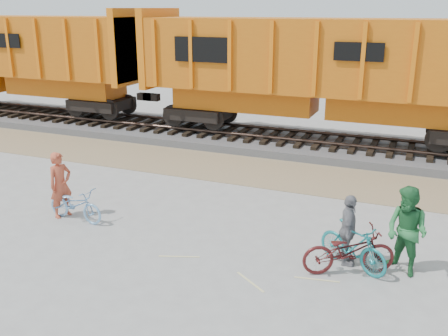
{
  "coord_description": "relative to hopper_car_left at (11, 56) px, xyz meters",
  "views": [
    {
      "loc": [
        3.67,
        -9.46,
        5.2
      ],
      "look_at": [
        -0.89,
        1.5,
        1.37
      ],
      "focal_mm": 40.0,
      "sensor_mm": 36.0,
      "label": 1
    }
  ],
  "objects": [
    {
      "name": "bicycle_blue",
      "position": [
        10.7,
        -9.05,
        -2.57
      ],
      "size": [
        1.7,
        0.71,
        0.87
      ],
      "primitive_type": "imported",
      "rotation": [
        0.0,
        0.0,
        1.49
      ],
      "color": "#7BAFDD",
      "rests_on": "ground"
    },
    {
      "name": "person_woman",
      "position": [
        17.45,
        -8.69,
        -2.23
      ],
      "size": [
        0.51,
        0.95,
        1.54
      ],
      "primitive_type": "imported",
      "rotation": [
        0.0,
        0.0,
        1.73
      ],
      "color": "slate",
      "rests_on": "ground"
    },
    {
      "name": "bicycle_maroon",
      "position": [
        17.55,
        -9.09,
        -2.51
      ],
      "size": [
        1.99,
        1.44,
        1.0
      ],
      "primitive_type": "imported",
      "rotation": [
        0.0,
        0.0,
        2.03
      ],
      "color": "#4A1615",
      "rests_on": "ground"
    },
    {
      "name": "gravel_strip",
      "position": [
        15.04,
        -3.5,
        -3.0
      ],
      "size": [
        120.0,
        3.0,
        0.02
      ],
      "primitive_type": "cube",
      "color": "#9A845F",
      "rests_on": "ground"
    },
    {
      "name": "hopper_car_left",
      "position": [
        0.0,
        0.0,
        0.0
      ],
      "size": [
        14.0,
        3.13,
        4.65
      ],
      "color": "black",
      "rests_on": "track"
    },
    {
      "name": "ground",
      "position": [
        15.04,
        -9.0,
        -3.01
      ],
      "size": [
        120.0,
        120.0,
        0.0
      ],
      "primitive_type": "plane",
      "color": "#9E9E99",
      "rests_on": "ground"
    },
    {
      "name": "hopper_car_center",
      "position": [
        15.0,
        0.0,
        0.0
      ],
      "size": [
        14.0,
        3.13,
        4.65
      ],
      "color": "black",
      "rests_on": "track"
    },
    {
      "name": "bicycle_teal",
      "position": [
        17.59,
        -8.83,
        -2.5
      ],
      "size": [
        1.69,
        1.22,
        1.0
      ],
      "primitive_type": "imported",
      "rotation": [
        0.0,
        0.0,
        1.07
      ],
      "color": "#18787D",
      "rests_on": "ground"
    },
    {
      "name": "track",
      "position": [
        15.04,
        0.0,
        -2.53
      ],
      "size": [
        120.0,
        2.6,
        0.24
      ],
      "color": "black",
      "rests_on": "ballast_bed"
    },
    {
      "name": "ballast_bed",
      "position": [
        15.04,
        0.0,
        -2.86
      ],
      "size": [
        120.0,
        4.0,
        0.3
      ],
      "primitive_type": "cube",
      "color": "slate",
      "rests_on": "ground"
    },
    {
      "name": "person_solo",
      "position": [
        10.2,
        -8.95,
        -2.14
      ],
      "size": [
        0.58,
        0.72,
        1.72
      ],
      "primitive_type": "imported",
      "rotation": [
        0.0,
        0.0,
        1.26
      ],
      "color": "#B74A30",
      "rests_on": "ground"
    },
    {
      "name": "person_man",
      "position": [
        18.59,
        -8.63,
        -2.08
      ],
      "size": [
        1.14,
        1.08,
        1.85
      ],
      "primitive_type": "imported",
      "rotation": [
        0.0,
        0.0,
        -0.59
      ],
      "color": "#266D37",
      "rests_on": "ground"
    }
  ]
}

